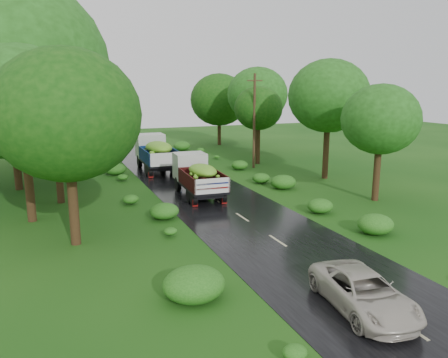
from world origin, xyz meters
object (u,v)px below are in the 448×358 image
truck_far (155,151)px  utility_pole (254,120)px  car (363,292)px  truck_near (197,174)px

truck_far → utility_pole: size_ratio=0.86×
car → truck_near: bearing=98.0°
utility_pole → car: bearing=-107.2°
truck_near → car: size_ratio=1.40×
car → utility_pole: 25.19m
truck_near → car: truck_near is taller
truck_far → truck_near: bearing=-85.2°
truck_near → car: 16.30m
truck_near → utility_pole: (7.75, 7.45, 2.73)m
truck_far → utility_pole: 8.89m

